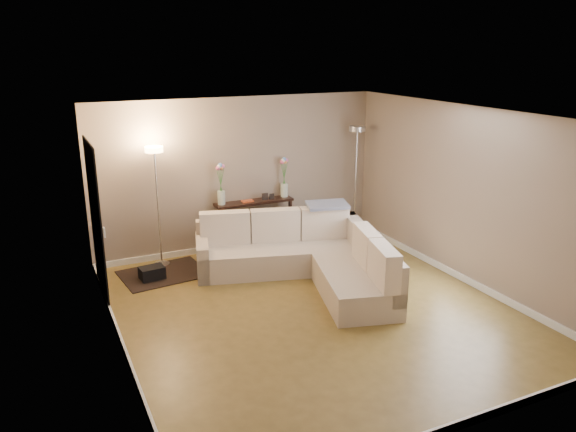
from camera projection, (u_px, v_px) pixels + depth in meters
name	position (u px, v px, depth m)	size (l,w,h in m)	color
floor	(313.00, 310.00, 7.53)	(5.00, 5.50, 0.01)	brown
ceiling	(316.00, 114.00, 6.77)	(5.00, 5.50, 0.01)	white
wall_back	(239.00, 174.00, 9.53)	(5.00, 0.02, 2.60)	gray
wall_front	(467.00, 304.00, 4.76)	(5.00, 0.02, 2.60)	gray
wall_left	(112.00, 247.00, 6.12)	(0.02, 5.50, 2.60)	gray
wall_right	(467.00, 196.00, 8.17)	(0.02, 5.50, 2.60)	gray
baseboard_back	(241.00, 244.00, 9.88)	(5.00, 0.03, 0.10)	white
baseboard_front	(452.00, 427.00, 5.15)	(5.00, 0.03, 0.10)	white
baseboard_left	(124.00, 348.00, 6.50)	(0.03, 5.50, 0.10)	white
baseboard_right	(458.00, 275.00, 8.53)	(0.03, 5.50, 0.10)	white
doorway	(96.00, 221.00, 7.66)	(0.02, 1.20, 2.20)	black
switch_plate	(104.00, 232.00, 6.90)	(0.02, 0.08, 0.12)	white
sectional_sofa	(307.00, 256.00, 8.50)	(2.75, 3.11, 0.92)	#C4B29F
throw_blanket	(327.00, 205.00, 9.00)	(0.66, 0.38, 0.05)	gray
console_table	(249.00, 221.00, 9.72)	(1.38, 0.38, 0.85)	black
leaning_mirror	(249.00, 177.00, 9.69)	(0.97, 0.05, 0.76)	black
table_decor	(254.00, 200.00, 9.60)	(0.58, 0.13, 0.14)	#C94C23
flower_vase_left	(221.00, 188.00, 9.32)	(0.16, 0.13, 0.72)	silver
flower_vase_right	(284.00, 181.00, 9.80)	(0.16, 0.13, 0.72)	silver
floor_lamp_lit	(156.00, 183.00, 8.66)	(0.30, 0.30, 1.93)	silver
floor_lamp_unlit	(356.00, 159.00, 10.10)	(0.36, 0.36, 2.03)	silver
charcoal_rug	(164.00, 274.00, 8.70)	(1.26, 0.95, 0.02)	black
black_bag	(152.00, 274.00, 8.49)	(0.36, 0.25, 0.23)	black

